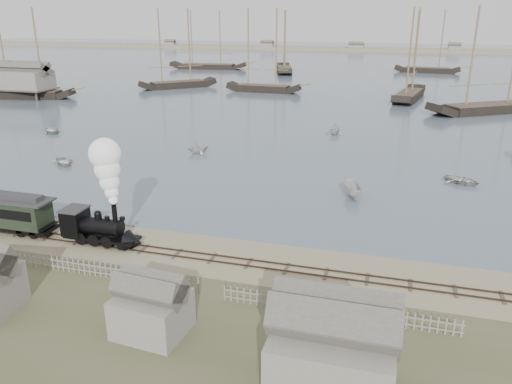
# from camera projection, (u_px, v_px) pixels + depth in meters

# --- Properties ---
(ground) EXTENTS (600.00, 600.00, 0.00)m
(ground) POSITION_uv_depth(u_px,v_px,m) (198.00, 245.00, 41.54)
(ground) COLOR gray
(ground) RESTS_ON ground
(harbor_water) EXTENTS (600.00, 336.00, 0.06)m
(harbor_water) POSITION_uv_depth(u_px,v_px,m) (363.00, 64.00, 195.60)
(harbor_water) COLOR #495A68
(harbor_water) RESTS_ON ground
(rail_track) EXTENTS (120.00, 1.80, 0.16)m
(rail_track) POSITION_uv_depth(u_px,v_px,m) (188.00, 255.00, 39.72)
(rail_track) COLOR #392A1F
(rail_track) RESTS_ON ground
(picket_fence_west) EXTENTS (19.00, 0.10, 1.20)m
(picket_fence_west) POSITION_uv_depth(u_px,v_px,m) (80.00, 274.00, 36.88)
(picket_fence_west) COLOR gray
(picket_fence_west) RESTS_ON ground
(picket_fence_east) EXTENTS (15.00, 0.10, 1.20)m
(picket_fence_east) POSITION_uv_depth(u_px,v_px,m) (337.00, 318.00, 31.50)
(picket_fence_east) COLOR gray
(picket_fence_east) RESTS_ON ground
(shed_mid) EXTENTS (4.00, 3.50, 3.60)m
(shed_mid) POSITION_uv_depth(u_px,v_px,m) (153.00, 332.00, 30.15)
(shed_mid) COLOR gray
(shed_mid) RESTS_ON ground
(far_spit) EXTENTS (500.00, 20.00, 1.80)m
(far_spit) POSITION_uv_depth(u_px,v_px,m) (375.00, 51.00, 268.11)
(far_spit) COLOR gray
(far_spit) RESTS_ON ground
(locomotive) EXTENTS (6.98, 2.61, 8.70)m
(locomotive) POSITION_uv_depth(u_px,v_px,m) (106.00, 200.00, 40.20)
(locomotive) COLOR black
(locomotive) RESTS_ON ground
(beached_dinghy) EXTENTS (4.53, 5.18, 0.89)m
(beached_dinghy) POSITION_uv_depth(u_px,v_px,m) (23.00, 213.00, 47.02)
(beached_dinghy) COLOR #BBB8B2
(beached_dinghy) RESTS_ON ground
(rowboat_0) EXTENTS (4.57, 4.69, 0.79)m
(rowboat_0) POSITION_uv_depth(u_px,v_px,m) (64.00, 161.00, 63.81)
(rowboat_0) COLOR #BBB8B2
(rowboat_0) RESTS_ON harbor_water
(rowboat_1) EXTENTS (3.93, 3.99, 1.59)m
(rowboat_1) POSITION_uv_depth(u_px,v_px,m) (198.00, 148.00, 68.84)
(rowboat_1) COLOR #BBB8B2
(rowboat_1) RESTS_ON harbor_water
(rowboat_2) EXTENTS (4.24, 2.63, 1.53)m
(rowboat_2) POSITION_uv_depth(u_px,v_px,m) (352.00, 190.00, 52.18)
(rowboat_2) COLOR #BBB8B2
(rowboat_2) RESTS_ON harbor_water
(rowboat_3) EXTENTS (4.28, 4.76, 0.81)m
(rowboat_3) POSITION_uv_depth(u_px,v_px,m) (462.00, 180.00, 56.47)
(rowboat_3) COLOR #BBB8B2
(rowboat_3) RESTS_ON harbor_water
(rowboat_6) EXTENTS (4.71, 4.98, 0.84)m
(rowboat_6) POSITION_uv_depth(u_px,v_px,m) (52.00, 130.00, 81.22)
(rowboat_6) COLOR #BBB8B2
(rowboat_6) RESTS_ON harbor_water
(rowboat_7) EXTENTS (3.82, 3.49, 1.71)m
(rowboat_7) POSITION_uv_depth(u_px,v_px,m) (335.00, 129.00, 79.71)
(rowboat_7) COLOR #BBB8B2
(rowboat_7) RESTS_ON harbor_water
(schooner_0) EXTENTS (21.27, 9.91, 20.00)m
(schooner_0) POSITION_uv_depth(u_px,v_px,m) (22.00, 53.00, 111.65)
(schooner_0) COLOR black
(schooner_0) RESTS_ON harbor_water
(schooner_1) EXTENTS (17.95, 17.58, 20.00)m
(schooner_1) POSITION_uv_depth(u_px,v_px,m) (176.00, 49.00, 128.42)
(schooner_1) COLOR black
(schooner_1) RESTS_ON harbor_water
(schooner_2) EXTENTS (18.82, 5.25, 20.00)m
(schooner_2) POSITION_uv_depth(u_px,v_px,m) (264.00, 50.00, 121.35)
(schooner_2) COLOR black
(schooner_2) RESTS_ON harbor_water
(schooner_3) EXTENTS (8.40, 21.60, 20.00)m
(schooner_3) POSITION_uv_depth(u_px,v_px,m) (413.00, 54.00, 110.12)
(schooner_3) COLOR black
(schooner_3) RESTS_ON harbor_water
(schooner_4) EXTENTS (24.88, 19.51, 20.00)m
(schooner_4) POSITION_uv_depth(u_px,v_px,m) (496.00, 60.00, 94.83)
(schooner_4) COLOR black
(schooner_4) RESTS_ON harbor_water
(schooner_6) EXTENTS (27.67, 8.75, 20.00)m
(schooner_6) POSITION_uv_depth(u_px,v_px,m) (207.00, 40.00, 175.45)
(schooner_6) COLOR black
(schooner_6) RESTS_ON harbor_water
(schooner_7) EXTENTS (10.76, 22.99, 20.00)m
(schooner_7) POSITION_uv_depth(u_px,v_px,m) (285.00, 41.00, 164.60)
(schooner_7) COLOR black
(schooner_7) RESTS_ON harbor_water
(schooner_8) EXTENTS (21.27, 6.68, 20.00)m
(schooner_8) POSITION_uv_depth(u_px,v_px,m) (430.00, 42.00, 163.29)
(schooner_8) COLOR black
(schooner_8) RESTS_ON harbor_water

